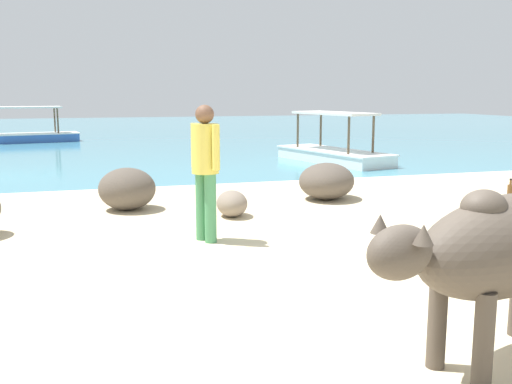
# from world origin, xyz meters

# --- Properties ---
(sand_beach) EXTENTS (18.00, 14.00, 0.04)m
(sand_beach) POSITION_xyz_m (0.00, 0.00, 0.02)
(sand_beach) COLOR beige
(sand_beach) RESTS_ON ground
(water_surface) EXTENTS (60.00, 36.00, 0.03)m
(water_surface) POSITION_xyz_m (0.00, 22.00, 0.00)
(water_surface) COLOR teal
(water_surface) RESTS_ON ground
(cow) EXTENTS (2.10, 1.09, 1.18)m
(cow) POSITION_xyz_m (0.69, -0.99, 0.82)
(cow) COLOR #4C4238
(cow) RESTS_ON sand_beach
(low_bench_table) EXTENTS (0.82, 0.56, 0.44)m
(low_bench_table) POSITION_xyz_m (2.96, 1.83, 0.41)
(low_bench_table) COLOR brown
(low_bench_table) RESTS_ON sand_beach
(bottle) EXTENTS (0.07, 0.07, 0.30)m
(bottle) POSITION_xyz_m (3.06, 1.76, 0.60)
(bottle) COLOR brown
(bottle) RESTS_ON low_bench_table
(person_standing) EXTENTS (0.32, 0.47, 1.62)m
(person_standing) POSITION_xyz_m (-0.49, 2.69, 0.99)
(person_standing) COLOR #428956
(person_standing) RESTS_ON sand_beach
(shore_rock_large) EXTENTS (1.02, 1.03, 0.64)m
(shore_rock_large) POSITION_xyz_m (-1.25, 4.90, 0.36)
(shore_rock_large) COLOR brown
(shore_rock_large) RESTS_ON sand_beach
(shore_rock_small) EXTENTS (1.35, 1.40, 0.60)m
(shore_rock_small) POSITION_xyz_m (2.01, 4.88, 0.34)
(shore_rock_small) COLOR brown
(shore_rock_small) RESTS_ON sand_beach
(shore_rock_flat) EXTENTS (0.51, 0.66, 0.37)m
(shore_rock_flat) POSITION_xyz_m (0.15, 3.97, 0.23)
(shore_rock_flat) COLOR gray
(shore_rock_flat) RESTS_ON sand_beach
(boat_blue) EXTENTS (3.82, 1.79, 1.29)m
(boat_blue) POSITION_xyz_m (-3.84, 18.84, 0.29)
(boat_blue) COLOR #3866B7
(boat_blue) RESTS_ON water_surface
(boat_white) EXTENTS (1.99, 3.84, 1.29)m
(boat_white) POSITION_xyz_m (4.37, 9.92, 0.29)
(boat_white) COLOR white
(boat_white) RESTS_ON water_surface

